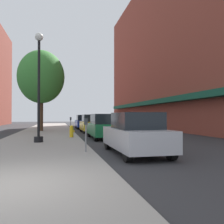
% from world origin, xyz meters
% --- Properties ---
extents(ground_plane, '(90.00, 90.00, 0.00)m').
position_xyz_m(ground_plane, '(4.00, 18.00, 0.00)').
color(ground_plane, '#2D2D30').
extents(sidewalk_slab, '(4.80, 50.00, 0.12)m').
position_xyz_m(sidewalk_slab, '(0.00, 19.00, 0.06)').
color(sidewalk_slab, gray).
rests_on(sidewalk_slab, ground).
extents(building_right_brick, '(6.80, 40.00, 19.56)m').
position_xyz_m(building_right_brick, '(14.99, 22.00, 9.76)').
color(building_right_brick, brown).
rests_on(building_right_brick, ground).
extents(lamppost, '(0.48, 0.48, 5.90)m').
position_xyz_m(lamppost, '(-0.03, 8.28, 3.20)').
color(lamppost, black).
rests_on(lamppost, sidewalk_slab).
extents(fire_hydrant, '(0.33, 0.26, 0.79)m').
position_xyz_m(fire_hydrant, '(1.86, 10.95, 0.52)').
color(fire_hydrant, gold).
rests_on(fire_hydrant, sidewalk_slab).
extents(parking_meter_near, '(0.14, 0.09, 1.31)m').
position_xyz_m(parking_meter_near, '(2.05, 4.23, 0.95)').
color(parking_meter_near, slate).
rests_on(parking_meter_near, sidewalk_slab).
extents(parking_meter_far, '(0.14, 0.09, 1.31)m').
position_xyz_m(parking_meter_far, '(2.05, 15.75, 0.95)').
color(parking_meter_far, slate).
rests_on(parking_meter_far, sidewalk_slab).
extents(tree_near, '(4.39, 4.39, 7.67)m').
position_xyz_m(tree_near, '(-0.59, 18.66, 5.25)').
color(tree_near, '#422D1E').
rests_on(tree_near, sidewalk_slab).
extents(car_silver, '(1.80, 4.30, 1.66)m').
position_xyz_m(car_silver, '(4.00, 3.96, 0.81)').
color(car_silver, black).
rests_on(car_silver, ground).
extents(car_green, '(1.80, 4.30, 1.66)m').
position_xyz_m(car_green, '(4.00, 10.73, 0.81)').
color(car_green, black).
rests_on(car_green, ground).
extents(car_yellow, '(1.80, 4.30, 1.66)m').
position_xyz_m(car_yellow, '(4.00, 16.98, 0.81)').
color(car_yellow, black).
rests_on(car_yellow, ground).
extents(car_blue, '(1.80, 4.30, 1.66)m').
position_xyz_m(car_blue, '(4.00, 23.88, 0.81)').
color(car_blue, black).
rests_on(car_blue, ground).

